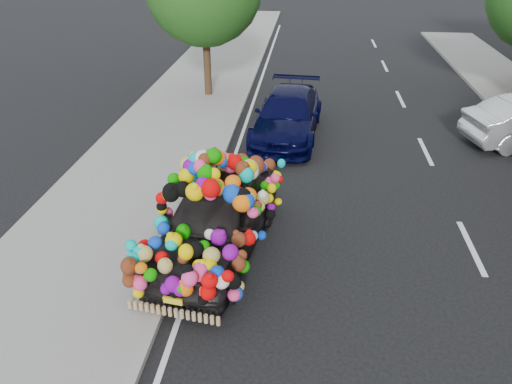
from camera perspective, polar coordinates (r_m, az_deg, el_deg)
ground at (r=10.88m, az=4.99°, el=-5.19°), size 100.00×100.00×0.00m
sidewalk at (r=11.67m, az=-16.62°, el=-3.52°), size 4.00×60.00×0.12m
kerb at (r=11.10m, az=-7.23°, el=-4.18°), size 0.15×60.00×0.13m
lane_markings at (r=11.46m, az=23.38°, el=-5.80°), size 6.00×50.00×0.01m
plush_art_car at (r=9.92m, az=-4.64°, el=-1.31°), size 2.84×4.90×2.16m
navy_sedan at (r=15.83m, az=3.63°, el=8.78°), size 2.31×4.88×1.38m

